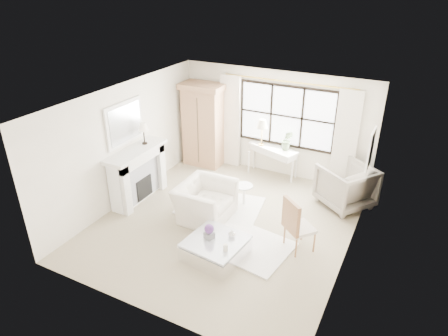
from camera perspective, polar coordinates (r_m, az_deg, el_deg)
The scene contains 32 objects.
floor at distance 8.57m, azimuth 0.17°, elevation -7.86°, with size 5.50×5.50×0.00m, color tan.
ceiling at distance 7.39m, azimuth 0.20°, elevation 9.71°, with size 5.50×5.50×0.00m, color silver.
wall_back at distance 10.22m, azimuth 7.25°, elevation 6.33°, with size 5.00×5.00×0.00m, color white.
wall_front at distance 5.92m, azimuth -12.20°, elevation -10.23°, with size 5.00×5.00×0.00m, color white.
wall_left at distance 9.19m, azimuth -13.86°, elevation 3.41°, with size 5.50×5.50×0.00m, color white.
wall_right at distance 7.24m, azimuth 18.14°, elevation -3.74°, with size 5.50×5.50×0.00m, color silver.
window_pane at distance 10.03m, azimuth 8.91°, elevation 7.34°, with size 2.40×0.02×1.50m, color white.
window_frame at distance 10.02m, azimuth 8.89°, elevation 7.33°, with size 2.50×0.04×1.50m, color black, non-canonical shape.
curtain_rod at distance 9.73m, azimuth 9.15°, elevation 12.09°, with size 0.04×0.04×3.30m, color gold.
curtain_left at distance 10.61m, azimuth 0.92°, elevation 6.65°, with size 0.55×0.10×2.47m, color white.
curtain_right at distance 9.75m, azimuth 16.95°, elevation 3.63°, with size 0.55×0.10×2.47m, color silver.
fireplace at distance 9.35m, azimuth -12.34°, elevation -0.79°, with size 0.58×1.66×1.26m.
mirror_frame at distance 9.00m, azimuth -14.05°, elevation 6.25°, with size 0.05×1.15×0.95m, color white.
mirror_glass at distance 8.98m, azimuth -13.90°, elevation 6.22°, with size 0.02×1.00×0.80m, color silver.
art_frame at distance 8.68m, azimuth 20.23°, elevation 2.55°, with size 0.04×0.62×0.82m, color silver.
art_canvas at distance 8.68m, azimuth 20.10°, elevation 2.58°, with size 0.01×0.52×0.72m, color beige.
mantel_lamp at distance 9.18m, azimuth -11.46°, elevation 5.68°, with size 0.22×0.22×0.51m.
armoire at distance 10.69m, azimuth -2.96°, elevation 6.23°, with size 1.13×0.72×2.24m.
console_table at distance 10.37m, azimuth 6.92°, elevation 0.95°, with size 1.38×0.85×0.80m.
console_lamp at distance 10.09m, azimuth 5.47°, elevation 6.20°, with size 0.28×0.28×0.69m.
orchid_plant at distance 9.98m, azimuth 9.01°, elevation 3.92°, with size 0.29×0.23×0.52m, color #5F7850.
side_table at distance 9.03m, azimuth 2.86°, elevation -3.46°, with size 0.40×0.40×0.51m.
rug_left at distance 9.13m, azimuth -0.51°, elevation -5.36°, with size 1.82×1.28×0.03m, color white.
rug_right at distance 7.95m, azimuth 3.14°, elevation -10.86°, with size 1.67×1.26×0.03m, color white.
club_armchair at distance 8.57m, azimuth -2.74°, elevation -4.75°, with size 1.21×1.05×0.78m, color silver.
wingback_chair at distance 9.36m, azimuth 17.01°, elevation -2.47°, with size 1.04×1.07×0.97m, color gray.
french_chair at distance 7.82m, azimuth 10.57°, elevation -9.39°, with size 0.68×0.68×1.08m.
coffee_table at distance 7.56m, azimuth -1.19°, elevation -11.46°, with size 1.10×1.10×0.38m.
planter_box at distance 7.46m, azimuth -2.12°, elevation -9.60°, with size 0.16×0.16×0.12m, color slate.
planter_flowers at distance 7.38m, azimuth -2.14°, elevation -8.67°, with size 0.18×0.18×0.18m, color #5D317C.
pillar_candle at distance 7.17m, azimuth 0.21°, elevation -11.31°, with size 0.09×0.09×0.12m, color silver.
coffee_vase at distance 7.48m, azimuth 1.13°, elevation -9.35°, with size 0.14×0.14×0.15m, color white.
Camera 1 is at (3.21, -6.31, 4.83)m, focal length 32.00 mm.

